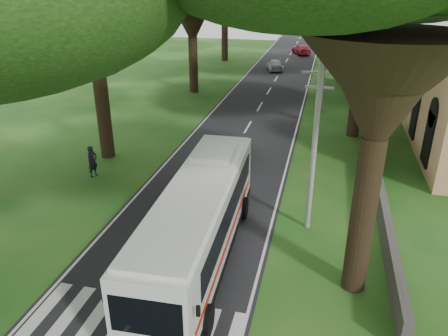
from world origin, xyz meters
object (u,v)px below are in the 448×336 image
object	(u,v)px
pole_far	(329,34)
pole_mid	(325,63)
distant_car_a	(275,65)
distant_car_c	(301,49)
pole_near	(314,146)
coach_bus	(199,220)
pedestrian	(92,161)

from	to	relation	value
pole_far	pole_mid	bearing A→B (deg)	-90.00
pole_mid	distant_car_a	xyz separation A→B (m)	(-6.30, 16.65, -3.44)
distant_car_c	pole_far	bearing A→B (deg)	92.63
pole_near	coach_bus	size ratio (longest dim) A/B	0.66
distant_car_a	pedestrian	size ratio (longest dim) A/B	2.17
pole_near	pedestrian	size ratio (longest dim) A/B	4.18
pedestrian	pole_near	bearing A→B (deg)	-85.03
pole_mid	coach_bus	distance (m)	24.13
pole_near	coach_bus	xyz separation A→B (m)	(-4.29, -3.64, -2.26)
pole_near	distant_car_c	xyz separation A→B (m)	(-3.94, 49.63, -3.45)
pole_far	distant_car_a	distance (m)	7.92
distant_car_c	pedestrian	bearing A→B (deg)	59.60
distant_car_c	pedestrian	size ratio (longest dim) A/B	2.53
pole_mid	distant_car_a	distance (m)	18.13
distant_car_c	pedestrian	distance (m)	47.58
pole_mid	distant_car_c	bearing A→B (deg)	97.57
pole_near	pole_mid	world-z (taller)	same
distant_car_a	pedestrian	bearing A→B (deg)	63.40
distant_car_c	coach_bus	bearing A→B (deg)	70.01
pole_mid	pedestrian	distance (m)	21.63
pole_far	pedestrian	world-z (taller)	pole_far
pole_near	distant_car_c	world-z (taller)	pole_near
pole_far	distant_car_c	xyz separation A→B (m)	(-3.94, 9.63, -3.45)
pole_near	pole_mid	bearing A→B (deg)	90.00
pole_mid	coach_bus	size ratio (longest dim) A/B	0.66
coach_bus	distant_car_c	bearing A→B (deg)	87.69
pole_far	coach_bus	distance (m)	43.91
pole_near	pole_mid	size ratio (longest dim) A/B	1.00
pedestrian	coach_bus	bearing A→B (deg)	-109.71
distant_car_a	distant_car_c	bearing A→B (deg)	-115.94
pole_mid	distant_car_c	xyz separation A→B (m)	(-3.94, 29.63, -3.45)
pole_far	pole_near	bearing A→B (deg)	-90.00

